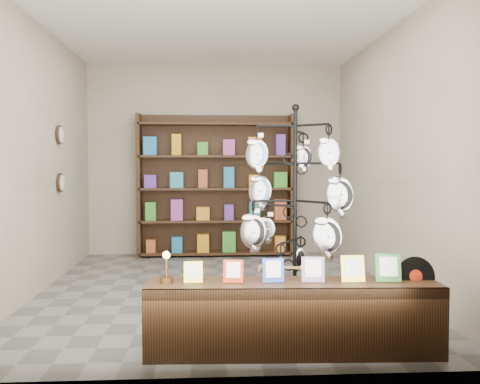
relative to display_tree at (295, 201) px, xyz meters
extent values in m
plane|color=slate|center=(-0.61, 1.56, -1.12)|extent=(5.00, 5.00, 0.00)
plane|color=#B7AA93|center=(-0.61, 4.06, 0.38)|extent=(4.00, 0.00, 4.00)
plane|color=#B7AA93|center=(-0.61, -0.94, 0.38)|extent=(4.00, 0.00, 4.00)
plane|color=#B7AA93|center=(-2.61, 1.56, 0.38)|extent=(0.00, 5.00, 5.00)
plane|color=#B7AA93|center=(1.39, 1.56, 0.38)|extent=(0.00, 5.00, 5.00)
plane|color=white|center=(-0.61, 1.56, 1.88)|extent=(5.00, 5.00, 0.00)
cylinder|color=black|center=(0.00, 0.00, -1.11)|extent=(0.52, 0.52, 0.03)
cylinder|color=black|center=(0.00, 0.00, -0.18)|extent=(0.04, 0.04, 1.89)
sphere|color=black|center=(0.00, 0.00, 0.79)|extent=(0.06, 0.06, 0.06)
ellipsoid|color=silver|center=(0.08, 0.18, -0.53)|extent=(0.10, 0.07, 0.20)
cube|color=#B67E4C|center=(-0.15, -0.22, -0.52)|extent=(0.34, 0.13, 0.04)
cube|color=black|center=(-0.10, -0.51, -0.85)|extent=(2.22, 0.53, 0.54)
cube|color=yellow|center=(-0.85, -0.48, -0.50)|extent=(0.14, 0.06, 0.16)
cube|color=#B5270E|center=(-0.55, -0.49, -0.49)|extent=(0.15, 0.06, 0.17)
cube|color=#263FA5|center=(-0.25, -0.50, -0.49)|extent=(0.16, 0.06, 0.18)
cube|color=#E54C33|center=(0.05, -0.51, -0.48)|extent=(0.17, 0.06, 0.19)
cube|color=yellow|center=(0.35, -0.52, -0.48)|extent=(0.18, 0.07, 0.20)
cube|color=#337233|center=(0.63, -0.53, -0.47)|extent=(0.19, 0.07, 0.21)
cylinder|color=black|center=(0.86, -0.49, -0.55)|extent=(0.30, 0.08, 0.30)
cylinder|color=#B5270E|center=(0.86, -0.50, -0.55)|extent=(0.10, 0.03, 0.10)
cylinder|color=#4B3015|center=(-1.05, -0.47, -0.56)|extent=(0.10, 0.10, 0.04)
cylinder|color=#4B3015|center=(-1.05, -0.47, -0.47)|extent=(0.02, 0.02, 0.14)
sphere|color=#FFBF59|center=(-1.05, -0.47, -0.37)|extent=(0.06, 0.06, 0.06)
cube|color=black|center=(-0.61, 4.00, -0.02)|extent=(2.40, 0.04, 2.20)
cube|color=black|center=(-1.79, 3.84, -0.02)|extent=(0.06, 0.36, 2.20)
cube|color=black|center=(0.57, 3.84, -0.02)|extent=(0.06, 0.36, 2.20)
cube|color=black|center=(-0.61, 3.84, -1.07)|extent=(2.36, 0.36, 0.04)
cube|color=black|center=(-0.61, 3.84, -0.57)|extent=(2.36, 0.36, 0.03)
cube|color=black|center=(-0.61, 3.84, -0.07)|extent=(2.36, 0.36, 0.04)
cube|color=black|center=(-0.61, 3.84, 0.43)|extent=(2.36, 0.36, 0.04)
cube|color=black|center=(-0.61, 3.84, 0.93)|extent=(2.36, 0.36, 0.04)
cylinder|color=black|center=(-2.58, 2.36, 0.68)|extent=(0.03, 0.24, 0.24)
cylinder|color=black|center=(-2.58, 2.36, 0.08)|extent=(0.03, 0.24, 0.24)
camera|label=1|loc=(-0.74, -4.47, 0.31)|focal=40.00mm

